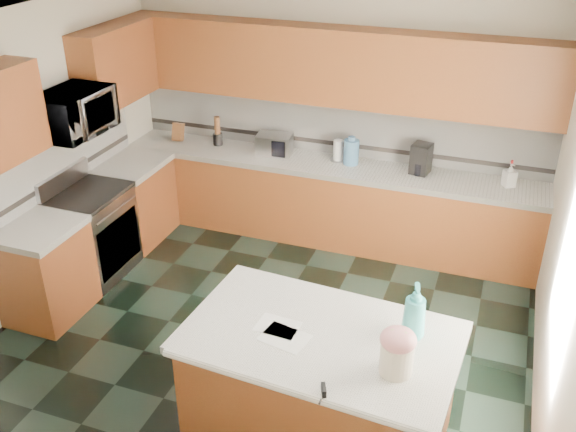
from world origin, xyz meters
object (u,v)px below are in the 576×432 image
at_px(treat_jar, 396,358).
at_px(soap_bottle_island, 415,311).
at_px(island_base, 319,389).
at_px(island_top, 321,338).
at_px(knife_block, 178,132).
at_px(toaster_oven, 274,144).
at_px(coffee_maker, 421,159).

relative_size(treat_jar, soap_bottle_island, 0.52).
distance_m(island_base, island_top, 0.46).
bearing_deg(island_base, knife_block, 136.28).
distance_m(island_base, treat_jar, 0.83).
bearing_deg(knife_block, treat_jar, -46.55).
relative_size(island_base, soap_bottle_island, 4.21).
bearing_deg(island_base, treat_jar, -15.96).
relative_size(soap_bottle_island, knife_block, 2.01).
relative_size(knife_block, toaster_oven, 0.54).
xyz_separation_m(treat_jar, toaster_oven, (-1.98, 3.07, 0.00)).
distance_m(island_top, coffee_maker, 2.91).
xyz_separation_m(treat_jar, coffee_maker, (-0.37, 3.10, 0.05)).
xyz_separation_m(island_top, treat_jar, (0.55, -0.20, 0.14)).
bearing_deg(island_top, island_base, 0.00).
height_order(soap_bottle_island, knife_block, soap_bottle_island).
bearing_deg(soap_bottle_island, coffee_maker, 85.52).
bearing_deg(coffee_maker, toaster_oven, -169.27).
relative_size(treat_jar, knife_block, 1.05).
xyz_separation_m(island_top, soap_bottle_island, (0.58, 0.18, 0.24)).
bearing_deg(island_base, coffee_maker, 90.25).
bearing_deg(treat_jar, coffee_maker, 117.26).
height_order(island_base, island_top, island_top).
relative_size(treat_jar, coffee_maker, 0.69).
distance_m(island_base, coffee_maker, 2.98).
xyz_separation_m(island_base, knife_block, (-2.63, 2.87, 0.59)).
bearing_deg(treat_jar, soap_bottle_island, 105.01).
xyz_separation_m(soap_bottle_island, toaster_oven, (-2.01, 2.69, -0.10)).
xyz_separation_m(island_base, coffee_maker, (0.18, 2.90, 0.65)).
relative_size(knife_block, coffee_maker, 0.65).
height_order(island_base, treat_jar, treat_jar).
distance_m(toaster_oven, coffee_maker, 1.61).
distance_m(island_top, toaster_oven, 3.21).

